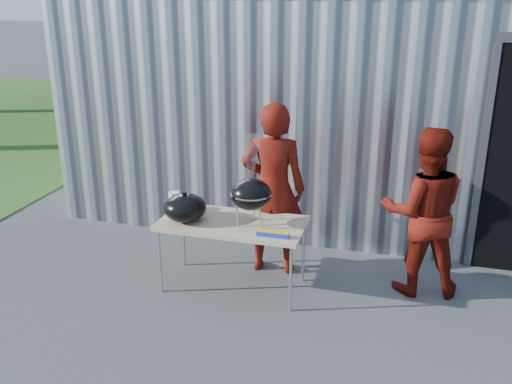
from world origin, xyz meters
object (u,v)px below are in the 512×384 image
(kettle_grill, at_px, (251,186))
(person_cook, at_px, (273,189))
(person_bystander, at_px, (423,212))
(folding_table, at_px, (233,225))

(kettle_grill, relative_size, person_cook, 0.49)
(kettle_grill, relative_size, person_bystander, 0.53)
(kettle_grill, bearing_deg, person_cook, 79.73)
(person_cook, bearing_deg, folding_table, 53.06)
(kettle_grill, xyz_separation_m, person_cook, (0.10, 0.53, -0.22))
(folding_table, bearing_deg, person_bystander, 14.05)
(kettle_grill, xyz_separation_m, person_bystander, (1.67, 0.50, -0.29))
(folding_table, relative_size, person_cook, 0.78)
(person_cook, bearing_deg, person_bystander, 172.73)
(folding_table, bearing_deg, kettle_grill, -7.78)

